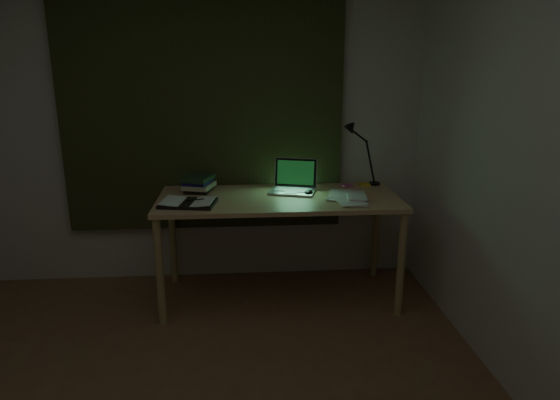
% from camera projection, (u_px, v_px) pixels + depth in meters
% --- Properties ---
extents(wall_back, '(3.50, 0.00, 2.50)m').
position_uv_depth(wall_back, '(204.00, 130.00, 3.98)').
color(wall_back, beige).
rests_on(wall_back, ground).
extents(curtain, '(2.20, 0.06, 2.00)m').
position_uv_depth(curtain, '(203.00, 105.00, 3.89)').
color(curtain, '#2B2E17').
rests_on(curtain, wall_back).
extents(desk, '(1.78, 0.78, 0.81)m').
position_uv_depth(desk, '(279.00, 248.00, 3.80)').
color(desk, tan).
rests_on(desk, floor).
extents(laptop, '(0.43, 0.46, 0.24)m').
position_uv_depth(laptop, '(292.00, 177.00, 3.77)').
color(laptop, silver).
rests_on(laptop, desk).
extents(open_textbook, '(0.41, 0.32, 0.03)m').
position_uv_depth(open_textbook, '(188.00, 203.00, 3.48)').
color(open_textbook, white).
rests_on(open_textbook, desk).
extents(book_stack, '(0.25, 0.28, 0.13)m').
position_uv_depth(book_stack, '(198.00, 183.00, 3.83)').
color(book_stack, white).
rests_on(book_stack, desk).
extents(loose_papers, '(0.40, 0.41, 0.02)m').
position_uv_depth(loose_papers, '(350.00, 197.00, 3.64)').
color(loose_papers, white).
rests_on(loose_papers, desk).
extents(mouse, '(0.08, 0.11, 0.04)m').
position_uv_depth(mouse, '(309.00, 192.00, 3.74)').
color(mouse, black).
rests_on(mouse, desk).
extents(sticky_yellow, '(0.08, 0.08, 0.02)m').
position_uv_depth(sticky_yellow, '(364.00, 184.00, 4.02)').
color(sticky_yellow, yellow).
rests_on(sticky_yellow, desk).
extents(sticky_pink, '(0.09, 0.09, 0.02)m').
position_uv_depth(sticky_pink, '(347.00, 186.00, 3.98)').
color(sticky_pink, '#E559A8').
rests_on(sticky_pink, desk).
extents(desk_lamp, '(0.36, 0.29, 0.50)m').
position_uv_depth(desk_lamp, '(376.00, 154.00, 3.98)').
color(desk_lamp, black).
rests_on(desk_lamp, desk).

